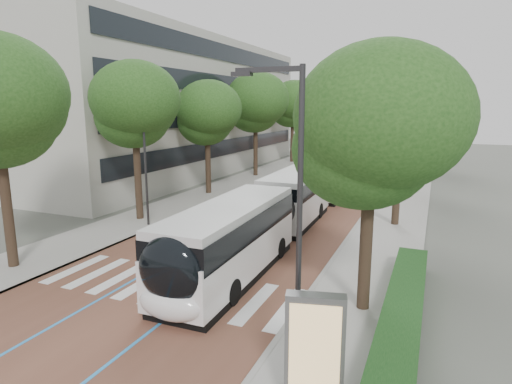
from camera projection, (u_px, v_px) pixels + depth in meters
ground at (151, 296)px, 16.46m from camera, size 160.00×160.00×0.00m
road at (350, 165)px, 52.58m from camera, size 11.00×140.00×0.02m
sidewalk_left at (292, 162)px, 55.43m from camera, size 4.00×140.00×0.12m
sidewalk_right at (414, 168)px, 49.70m from camera, size 4.00×140.00×0.12m
kerb_left at (306, 163)px, 54.71m from camera, size 0.20×140.00×0.14m
kerb_right at (397, 168)px, 50.43m from camera, size 0.20×140.00×0.14m
zebra_crossing at (170, 286)px, 17.29m from camera, size 10.55×3.60×0.01m
lane_line_left at (337, 165)px, 53.18m from camera, size 0.12×126.00×0.01m
lane_line_right at (363, 166)px, 51.96m from camera, size 0.12×126.00×0.01m
office_building at (157, 108)px, 47.80m from camera, size 18.11×40.00×14.00m
hedge at (399, 331)px, 12.89m from camera, size 1.20×14.00×0.80m
streetlight_near at (293, 206)px, 10.28m from camera, size 1.82×0.20×8.00m
streetlight_far at (394, 137)px, 32.85m from camera, size 1.82×0.20×8.00m
lamp_post_left at (145, 159)px, 25.20m from camera, size 0.14×0.14×8.00m
trees_left at (251, 109)px, 42.24m from camera, size 6.35×60.95×9.98m
trees_right at (411, 115)px, 32.94m from camera, size 5.86×47.77×9.33m
lead_bus at (263, 219)px, 21.42m from camera, size 2.87×18.44×3.20m
bus_queued_0 at (336, 174)px, 35.81m from camera, size 2.81×12.45×3.20m
bus_queued_1 at (362, 156)px, 48.36m from camera, size 3.07×12.50×3.20m
bus_queued_2 at (381, 147)px, 59.43m from camera, size 3.20×12.52×3.20m
ad_panel at (315, 349)px, 9.95m from camera, size 1.43×0.68×2.87m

